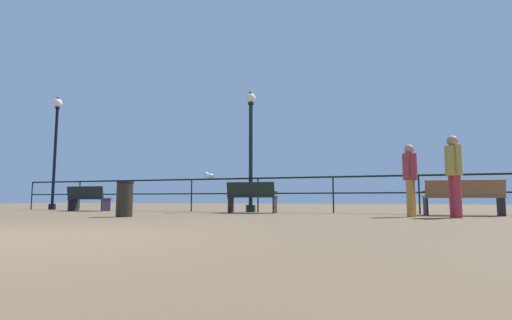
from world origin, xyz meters
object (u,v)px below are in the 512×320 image
(lamppost_left, at_px, (56,140))
(bench_near_left, at_px, (252,196))
(person_by_bench, at_px, (410,175))
(bench_near_right, at_px, (463,195))
(bench_far_left, at_px, (88,197))
(person_at_railing, at_px, (454,170))
(lamppost_center, at_px, (251,145))
(seagull_on_rail, at_px, (209,175))
(trash_bin, at_px, (125,199))

(lamppost_left, bearing_deg, bench_near_left, -6.56)
(person_by_bench, bearing_deg, bench_near_right, 40.75)
(bench_far_left, relative_size, person_at_railing, 0.80)
(bench_near_left, xyz_separation_m, person_by_bench, (4.26, -1.09, 0.46))
(person_at_railing, bearing_deg, lamppost_left, 170.88)
(lamppost_center, relative_size, person_by_bench, 2.37)
(person_by_bench, distance_m, seagull_on_rail, 6.34)
(lamppost_left, xyz_separation_m, person_by_bench, (12.79, -2.07, -1.75))
(bench_near_right, distance_m, lamppost_center, 6.20)
(bench_near_left, distance_m, seagull_on_rail, 2.08)
(lamppost_left, relative_size, seagull_on_rail, 9.62)
(lamppost_center, xyz_separation_m, trash_bin, (-1.63, -4.13, -1.73))
(lamppost_center, distance_m, trash_bin, 4.77)
(bench_near_right, bearing_deg, seagull_on_rail, 173.45)
(person_by_bench, bearing_deg, seagull_on_rail, 162.37)
(bench_far_left, relative_size, bench_near_left, 0.99)
(bench_far_left, bearing_deg, person_by_bench, -6.08)
(person_at_railing, bearing_deg, bench_near_left, 166.72)
(person_by_bench, bearing_deg, trash_bin, -161.77)
(bench_near_left, relative_size, lamppost_center, 0.37)
(lamppost_left, height_order, lamppost_center, lamppost_left)
(lamppost_left, distance_m, person_by_bench, 13.07)
(lamppost_center, xyz_separation_m, person_by_bench, (4.64, -2.07, -1.18))
(trash_bin, bearing_deg, lamppost_left, 147.64)
(lamppost_left, distance_m, lamppost_center, 8.17)
(bench_near_right, xyz_separation_m, lamppost_center, (-5.89, 0.99, 1.64))
(bench_near_left, height_order, bench_near_right, bench_near_left)
(lamppost_left, xyz_separation_m, person_at_railing, (13.68, -2.20, -1.67))
(bench_near_right, distance_m, seagull_on_rail, 7.38)
(bench_far_left, xyz_separation_m, bench_near_left, (5.94, -0.00, 0.04))
(bench_far_left, distance_m, person_by_bench, 10.27)
(person_at_railing, xyz_separation_m, trash_bin, (-7.16, -1.94, -0.63))
(bench_near_right, bearing_deg, person_by_bench, -139.25)
(bench_far_left, relative_size, lamppost_left, 0.32)
(bench_near_left, relative_size, bench_near_right, 0.80)
(person_by_bench, height_order, trash_bin, person_by_bench)
(trash_bin, bearing_deg, seagull_on_rail, 86.75)
(seagull_on_rail, bearing_deg, lamppost_center, 6.01)
(bench_near_left, bearing_deg, seagull_on_rail, 154.96)
(seagull_on_rail, bearing_deg, bench_near_right, -6.55)
(bench_near_right, distance_m, person_by_bench, 1.72)
(lamppost_center, bearing_deg, bench_near_left, -68.84)
(person_by_bench, relative_size, trash_bin, 2.05)
(seagull_on_rail, bearing_deg, person_by_bench, -17.63)
(bench_near_left, relative_size, person_at_railing, 0.80)
(bench_far_left, distance_m, trash_bin, 5.04)
(lamppost_left, relative_size, lamppost_center, 1.13)
(bench_far_left, height_order, lamppost_center, lamppost_center)
(lamppost_center, height_order, seagull_on_rail, lamppost_center)
(lamppost_center, height_order, trash_bin, lamppost_center)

